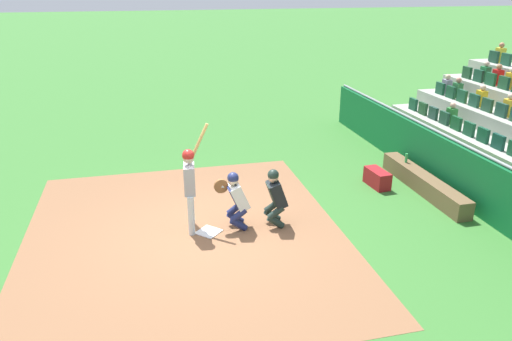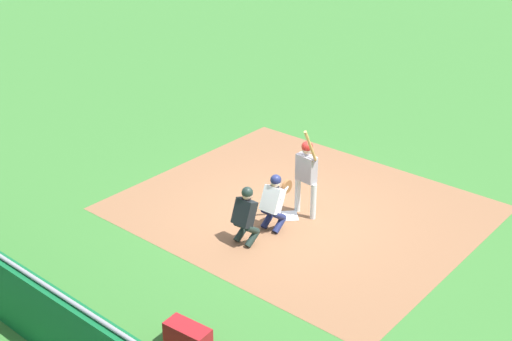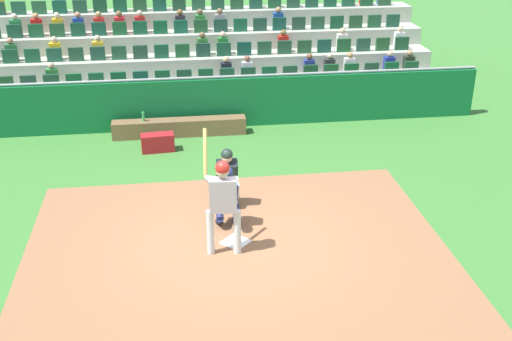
% 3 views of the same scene
% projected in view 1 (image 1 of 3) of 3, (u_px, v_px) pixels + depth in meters
% --- Properties ---
extents(ground_plane, '(160.00, 160.00, 0.00)m').
position_uv_depth(ground_plane, '(209.00, 232.00, 10.16)').
color(ground_plane, '#36712E').
extents(infield_dirt_patch, '(7.60, 6.51, 0.01)m').
position_uv_depth(infield_dirt_patch, '(185.00, 235.00, 10.05)').
color(infield_dirt_patch, brown).
rests_on(infield_dirt_patch, ground_plane).
extents(home_plate_marker, '(0.62, 0.62, 0.02)m').
position_uv_depth(home_plate_marker, '(209.00, 232.00, 10.15)').
color(home_plate_marker, white).
rests_on(home_plate_marker, infield_dirt_patch).
extents(batter_at_plate, '(0.63, 0.61, 2.24)m').
position_uv_depth(batter_at_plate, '(190.00, 180.00, 9.90)').
color(batter_at_plate, silver).
rests_on(batter_at_plate, ground_plane).
extents(catcher_crouching, '(0.47, 0.72, 1.29)m').
position_uv_depth(catcher_crouching, '(236.00, 197.00, 10.11)').
color(catcher_crouching, navy).
rests_on(catcher_crouching, ground_plane).
extents(home_plate_umpire, '(0.47, 0.47, 1.30)m').
position_uv_depth(home_plate_umpire, '(275.00, 195.00, 10.21)').
color(home_plate_umpire, '#1E2D27').
rests_on(home_plate_umpire, ground_plane).
extents(dugout_wall, '(14.63, 0.24, 1.40)m').
position_uv_depth(dugout_wall, '(468.00, 177.00, 11.22)').
color(dugout_wall, '#0F5E2E').
rests_on(dugout_wall, ground_plane).
extents(dugout_bench, '(3.45, 0.40, 0.44)m').
position_uv_depth(dugout_bench, '(423.00, 183.00, 12.06)').
color(dugout_bench, brown).
rests_on(dugout_bench, ground_plane).
extents(water_bottle_on_bench, '(0.07, 0.07, 0.24)m').
position_uv_depth(water_bottle_on_bench, '(406.00, 158.00, 12.76)').
color(water_bottle_on_bench, green).
rests_on(water_bottle_on_bench, dugout_bench).
extents(equipment_duffel_bag, '(0.82, 0.43, 0.44)m').
position_uv_depth(equipment_duffel_bag, '(377.00, 178.00, 12.36)').
color(equipment_duffel_bag, maroon).
rests_on(equipment_duffel_bag, ground_plane).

